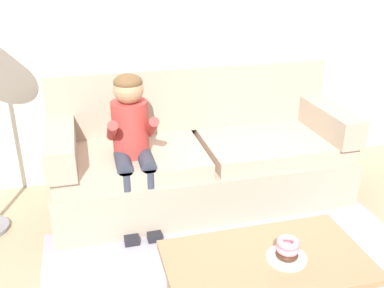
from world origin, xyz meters
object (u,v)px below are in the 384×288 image
Objects in this scene: donut at (287,254)px; toy_controller at (314,233)px; coffee_table at (266,264)px; couch at (200,155)px; person_child at (132,136)px.

donut is 0.53× the size of toy_controller.
couch is at bearing 89.49° from coffee_table.
toy_controller is at bearing 42.56° from coffee_table.
toy_controller is (0.64, 0.59, -0.32)m from coffee_table.
couch reaches higher than toy_controller.
coffee_table is (-0.01, -1.36, -0.01)m from couch.
person_child reaches higher than coffee_table.
couch is 19.10× the size of donut.
donut is (0.10, -0.03, 0.07)m from coffee_table.
coffee_table is 4.70× the size of toy_controller.
coffee_table is 0.93m from toy_controller.
toy_controller is (0.55, 0.62, -0.39)m from donut.
couch is 1.39m from donut.
donut is at bearing -61.39° from person_child.
toy_controller is (1.19, -0.55, -0.65)m from person_child.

